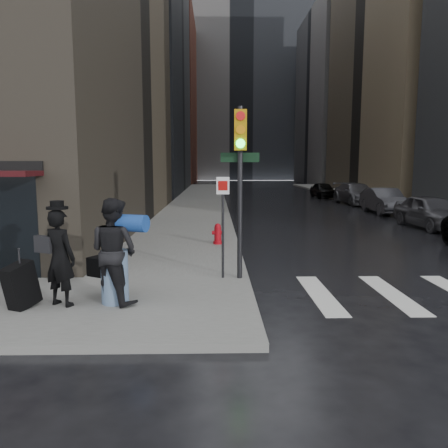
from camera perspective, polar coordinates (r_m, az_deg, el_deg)
The scene contains 15 objects.
ground at distance 8.85m, azimuth -8.97°, elevation -11.08°, with size 140.00×140.00×0.00m, color black.
sidewalk_left at distance 35.43m, azimuth -3.13°, elevation 3.27°, with size 4.00×50.00×0.15m, color slate.
sidewalk_right at distance 37.49m, azimuth 18.00°, elevation 3.15°, with size 3.00×50.00×0.15m, color slate.
bldg_left_mid at distance 50.45m, azimuth -19.15°, elevation 23.65°, with size 22.00×24.00×34.00m, color #65635F.
bldg_left_far at distance 72.43m, azimuth -12.98°, elevation 15.64°, with size 22.00×20.00×26.00m, color brown.
bldg_right_far at distance 71.45m, azimuth 19.83°, elevation 15.09°, with size 22.00×20.00×25.00m, color #65635F.
bldg_distant at distance 87.43m, azimuth 2.04°, elevation 16.42°, with size 40.00×12.00×32.00m, color #65635F.
man_overcoat at distance 8.94m, azimuth -21.57°, elevation -4.60°, with size 1.38×0.91×2.06m.
man_jeans at distance 8.75m, azimuth -14.18°, elevation -3.40°, with size 1.39×1.30×2.07m.
traffic_light at distance 10.13m, azimuth 1.92°, elevation 7.17°, with size 1.00×0.46×4.02m.
fire_hydrant at distance 14.93m, azimuth -0.83°, elevation -1.41°, with size 0.40×0.31×0.71m.
parked_car_1 at distance 21.76m, azimuth 25.40°, elevation 1.49°, with size 1.77×4.40×1.50m, color #535258.
parked_car_2 at distance 27.33m, azimuth 20.19°, elevation 2.87°, with size 1.57×4.49×1.48m, color #3F4044.
parked_car_3 at distance 33.08m, azimuth 16.89°, elevation 3.81°, with size 2.12×5.22×1.51m, color #4E4E53.
parked_car_4 at distance 38.62m, azimuth 12.82°, elevation 4.34°, with size 1.58×3.93×1.34m, color black.
Camera 1 is at (1.18, -8.30, 2.85)m, focal length 35.00 mm.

